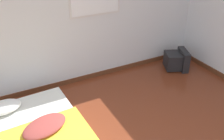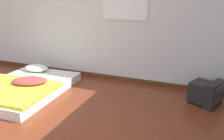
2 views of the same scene
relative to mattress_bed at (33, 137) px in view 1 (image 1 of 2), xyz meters
The scene contains 3 objects.
wall_back 1.84m from the mattress_bed, 61.47° to the left, with size 8.28×0.08×2.60m.
mattress_bed is the anchor object (origin of this frame).
crt_tv 3.13m from the mattress_bed, 13.65° to the left, with size 0.55×0.55×0.40m.
Camera 1 is at (-0.84, -1.27, 2.50)m, focal length 40.00 mm.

